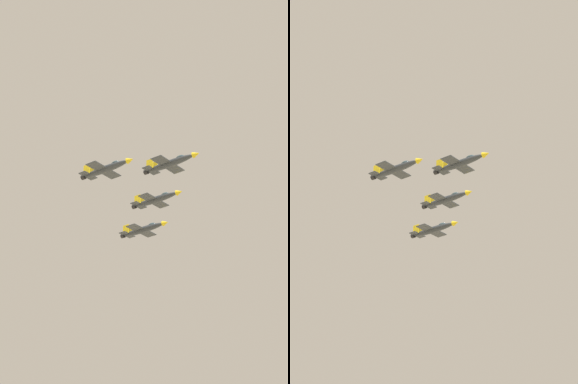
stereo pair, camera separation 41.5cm
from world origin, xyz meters
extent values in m
ellipsoid|color=#2D3338|center=(22.24, 11.12, 143.07)|extent=(5.40, 14.31, 1.84)
cone|color=gold|center=(20.22, 3.41, 143.07)|extent=(1.98, 2.18, 1.56)
ellipsoid|color=#334751|center=(21.44, 8.08, 143.76)|extent=(1.96, 2.72, 1.07)
cube|color=#2D3338|center=(22.42, 11.82, 142.96)|extent=(10.72, 5.75, 0.18)
cube|color=gold|center=(26.87, 10.65, 143.02)|extent=(1.44, 3.03, 0.22)
cube|color=gold|center=(17.97, 12.98, 143.02)|extent=(1.44, 3.03, 0.22)
cube|color=#2D3338|center=(23.76, 16.94, 143.07)|extent=(5.32, 3.42, 0.18)
cube|color=gold|center=(24.57, 16.43, 144.40)|extent=(0.75, 2.04, 2.66)
cube|color=gold|center=(22.80, 16.89, 144.40)|extent=(0.75, 2.04, 2.66)
cylinder|color=black|center=(24.15, 18.44, 143.07)|extent=(1.50, 1.31, 1.29)
ellipsoid|color=#2D3338|center=(35.36, 20.48, 140.42)|extent=(5.11, 13.92, 1.79)
cone|color=gold|center=(33.48, 12.96, 140.42)|extent=(1.91, 2.10, 1.52)
ellipsoid|color=#334751|center=(34.62, 17.51, 141.09)|extent=(1.88, 2.64, 1.04)
cube|color=#2D3338|center=(35.53, 21.15, 140.32)|extent=(10.41, 5.50, 0.18)
cube|color=gold|center=(39.87, 20.07, 140.37)|extent=(1.37, 2.94, 0.21)
cube|color=gold|center=(31.20, 22.24, 140.37)|extent=(1.37, 2.94, 0.21)
cube|color=#2D3338|center=(36.78, 26.14, 140.42)|extent=(5.16, 3.28, 0.18)
cube|color=gold|center=(37.58, 25.66, 141.72)|extent=(0.71, 1.99, 2.58)
cube|color=gold|center=(35.85, 26.09, 141.72)|extent=(0.71, 1.99, 2.58)
cylinder|color=black|center=(37.15, 27.61, 140.42)|extent=(1.46, 1.27, 1.25)
ellipsoid|color=#2D3338|center=(15.12, 25.59, 141.08)|extent=(5.20, 14.05, 1.80)
cone|color=gold|center=(13.19, 18.01, 141.08)|extent=(1.93, 2.13, 1.53)
ellipsoid|color=#334751|center=(14.36, 22.59, 141.76)|extent=(1.90, 2.67, 1.05)
cube|color=#2D3338|center=(15.29, 26.27, 140.98)|extent=(10.51, 5.58, 0.18)
cube|color=gold|center=(19.66, 25.16, 141.03)|extent=(1.39, 2.97, 0.22)
cube|color=gold|center=(10.92, 27.38, 141.03)|extent=(1.39, 2.97, 0.22)
cube|color=#2D3338|center=(16.57, 31.30, 141.08)|extent=(5.21, 3.32, 0.18)
cube|color=gold|center=(17.37, 30.81, 142.38)|extent=(0.73, 2.00, 2.61)
cube|color=gold|center=(15.62, 31.25, 142.38)|extent=(0.73, 2.00, 2.61)
cylinder|color=black|center=(16.94, 32.78, 141.08)|extent=(1.47, 1.28, 1.26)
ellipsoid|color=#2D3338|center=(48.49, 29.83, 138.33)|extent=(5.50, 14.32, 1.84)
cone|color=gold|center=(46.42, 22.12, 138.33)|extent=(1.99, 2.19, 1.57)
ellipsoid|color=#334751|center=(47.67, 26.79, 139.02)|extent=(1.97, 2.73, 1.07)
cube|color=#2D3338|center=(48.68, 30.53, 138.23)|extent=(10.74, 5.82, 0.18)
cube|color=gold|center=(53.13, 29.33, 138.28)|extent=(1.46, 3.03, 0.22)
cube|color=gold|center=(44.23, 31.72, 138.28)|extent=(1.46, 3.03, 0.22)
cube|color=#2D3338|center=(50.05, 35.65, 138.33)|extent=(5.33, 3.45, 0.18)
cube|color=gold|center=(50.87, 35.13, 139.66)|extent=(0.77, 2.04, 2.66)
cube|color=gold|center=(49.09, 35.61, 139.66)|extent=(0.77, 2.04, 2.66)
cylinder|color=black|center=(50.46, 37.15, 138.33)|extent=(1.51, 1.32, 1.29)
camera|label=1|loc=(-130.79, -47.81, 55.77)|focal=69.10mm
camera|label=2|loc=(-130.63, -48.19, 55.77)|focal=69.10mm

